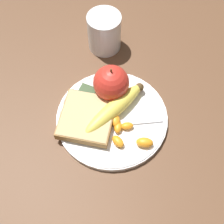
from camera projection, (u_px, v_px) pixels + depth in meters
name	position (u px, v px, depth m)	size (l,w,h in m)	color
ground_plane	(112.00, 119.00, 0.67)	(3.00, 3.00, 0.00)	brown
plate	(112.00, 118.00, 0.66)	(0.24, 0.24, 0.01)	white
juice_glass	(104.00, 33.00, 0.73)	(0.08, 0.08, 0.09)	silver
apple	(111.00, 83.00, 0.65)	(0.08, 0.08, 0.09)	red
banana	(115.00, 108.00, 0.65)	(0.17, 0.09, 0.03)	#E0CC4C
bread_slice	(87.00, 118.00, 0.64)	(0.13, 0.13, 0.02)	olive
fork	(116.00, 123.00, 0.65)	(0.10, 0.15, 0.00)	silver
jam_packet	(86.00, 96.00, 0.67)	(0.04, 0.04, 0.02)	silver
orange_segment_0	(115.00, 120.00, 0.64)	(0.04, 0.04, 0.02)	orange
orange_segment_1	(145.00, 142.00, 0.62)	(0.03, 0.04, 0.02)	orange
orange_segment_2	(127.00, 126.00, 0.64)	(0.03, 0.03, 0.01)	orange
orange_segment_3	(118.00, 141.00, 0.62)	(0.03, 0.03, 0.02)	orange
orange_segment_4	(118.00, 127.00, 0.64)	(0.03, 0.02, 0.01)	orange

